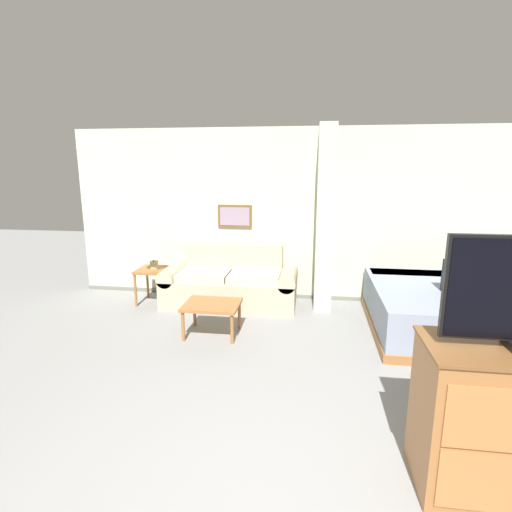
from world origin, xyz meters
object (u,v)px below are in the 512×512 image
(couch, at_px, (230,284))
(bed, at_px, (431,309))
(coffee_table, at_px, (212,307))
(table_lamp, at_px, (153,250))
(backpack, at_px, (457,275))

(couch, distance_m, bed, 2.77)
(coffee_table, xyz_separation_m, table_lamp, (-1.15, 1.05, 0.46))
(coffee_table, height_order, backpack, backpack)
(couch, distance_m, table_lamp, 1.26)
(table_lamp, height_order, bed, table_lamp)
(couch, bearing_deg, backpack, -15.32)
(couch, bearing_deg, table_lamp, -175.89)
(coffee_table, xyz_separation_m, bed, (2.69, 0.51, -0.07))
(bed, relative_size, backpack, 4.60)
(couch, height_order, backpack, backpack)
(couch, distance_m, coffee_table, 1.13)
(couch, relative_size, table_lamp, 4.61)
(coffee_table, xyz_separation_m, backpack, (2.89, 0.34, 0.43))
(coffee_table, distance_m, table_lamp, 1.62)
(bed, bearing_deg, backpack, -42.00)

